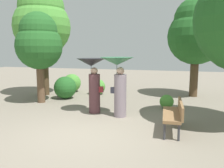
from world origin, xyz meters
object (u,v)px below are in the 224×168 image
(person_left, at_px, (93,76))
(tree_near_left, at_px, (42,21))
(person_right, at_px, (118,76))
(tree_mid_left, at_px, (39,42))
(park_bench, at_px, (174,113))
(tree_mid_right, at_px, (196,31))

(person_left, distance_m, tree_near_left, 4.79)
(person_right, distance_m, tree_near_left, 5.61)
(person_right, distance_m, tree_mid_left, 3.98)
(park_bench, xyz_separation_m, tree_mid_right, (0.75, 5.21, 2.53))
(person_right, bearing_deg, person_left, 82.68)
(tree_near_left, bearing_deg, tree_mid_left, -62.00)
(person_left, bearing_deg, tree_mid_right, -36.80)
(person_right, xyz_separation_m, tree_mid_right, (2.57, 4.25, 1.69))
(park_bench, distance_m, tree_mid_right, 5.84)
(tree_near_left, height_order, tree_mid_right, tree_near_left)
(person_right, height_order, park_bench, person_right)
(tree_mid_right, bearing_deg, tree_near_left, -166.83)
(person_left, distance_m, person_right, 1.00)
(park_bench, bearing_deg, person_left, -116.13)
(park_bench, height_order, tree_near_left, tree_near_left)
(park_bench, bearing_deg, person_right, -121.35)
(tree_near_left, distance_m, tree_mid_left, 2.01)
(tree_mid_right, bearing_deg, person_left, -131.21)
(person_left, height_order, park_bench, person_left)
(person_right, height_order, tree_near_left, tree_near_left)
(person_right, xyz_separation_m, tree_near_left, (-4.46, 2.61, 2.19))
(park_bench, relative_size, tree_near_left, 0.29)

